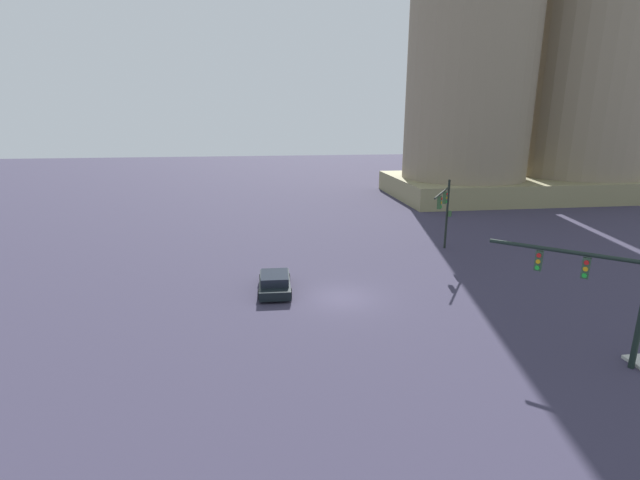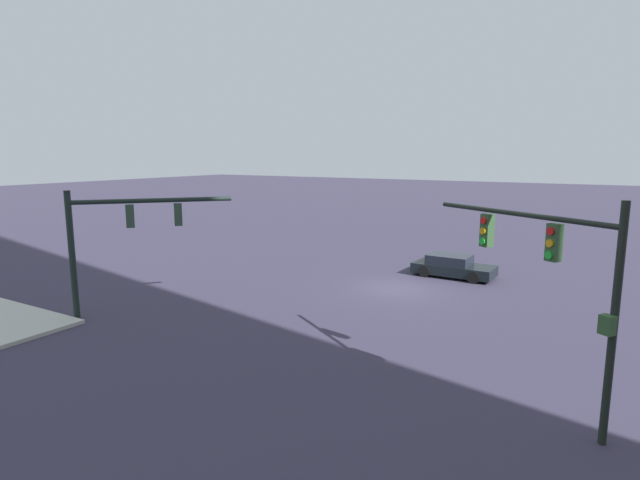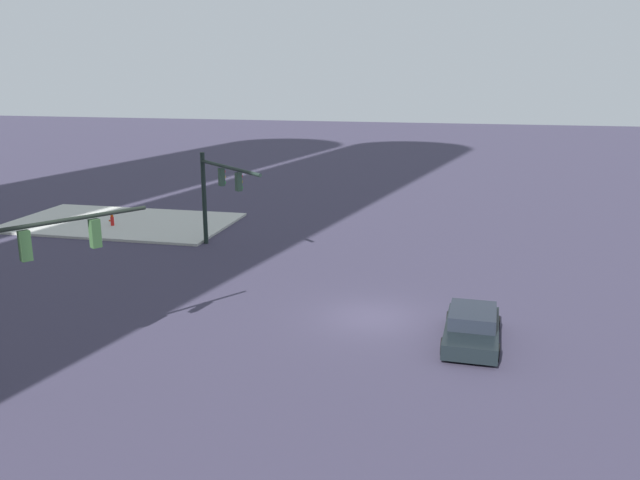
{
  "view_description": "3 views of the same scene",
  "coord_description": "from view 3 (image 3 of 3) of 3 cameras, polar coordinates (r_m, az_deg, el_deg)",
  "views": [
    {
      "loc": [
        -4.82,
        -25.18,
        10.64
      ],
      "look_at": [
        -1.02,
        2.07,
        3.11
      ],
      "focal_mm": 25.48,
      "sensor_mm": 36.0,
      "label": 1
    },
    {
      "loc": [
        23.29,
        9.28,
        6.71
      ],
      "look_at": [
        2.99,
        -2.75,
        2.69
      ],
      "focal_mm": 28.54,
      "sensor_mm": 36.0,
      "label": 2
    },
    {
      "loc": [
        -3.53,
        24.81,
        9.72
      ],
      "look_at": [
        2.83,
        -2.95,
        2.34
      ],
      "focal_mm": 36.88,
      "sensor_mm": 36.0,
      "label": 3
    }
  ],
  "objects": [
    {
      "name": "fire_hydrant_on_curb",
      "position": [
        43.72,
        -17.59,
        1.64
      ],
      "size": [
        0.33,
        0.22,
        0.71
      ],
      "color": "red",
      "rests_on": "sidewalk_corner"
    },
    {
      "name": "sidewalk_corner",
      "position": [
        44.8,
        -16.85,
        1.46
      ],
      "size": [
        14.25,
        8.53,
        0.15
      ],
      "primitive_type": "cube",
      "color": "#B4B6AF",
      "rests_on": "ground"
    },
    {
      "name": "traffic_signal_opposite_side",
      "position": [
        36.28,
        -8.88,
        4.74
      ],
      "size": [
        4.98,
        4.5,
        5.27
      ],
      "rotation": [
        0.0,
        0.0,
        2.41
      ],
      "color": "black",
      "rests_on": "ground"
    },
    {
      "name": "ground_plane",
      "position": [
        26.88,
        4.51,
        -6.73
      ],
      "size": [
        205.96,
        205.96,
        0.0
      ],
      "primitive_type": "plane",
      "color": "#343045"
    },
    {
      "name": "sedan_car_approaching",
      "position": [
        24.91,
        13.04,
        -7.41
      ],
      "size": [
        2.11,
        4.39,
        1.21
      ],
      "rotation": [
        0.0,
        0.0,
        1.54
      ],
      "color": "black",
      "rests_on": "ground"
    },
    {
      "name": "traffic_signal_near_corner",
      "position": [
        22.11,
        -24.35,
        -2.01
      ],
      "size": [
        3.59,
        5.06,
        5.71
      ],
      "rotation": [
        0.0,
        0.0,
        -2.14
      ],
      "color": "black",
      "rests_on": "ground"
    }
  ]
}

